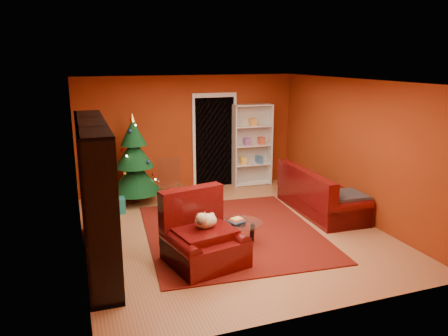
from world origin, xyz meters
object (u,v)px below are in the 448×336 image
object	(u,v)px
dog	(206,221)
sofa	(322,190)
rug	(232,232)
white_bookshelf	(252,145)
armchair	(205,236)
christmas_tree	(134,160)
acrylic_chair	(173,188)
gift_box_red	(174,193)
media_unit	(96,194)
gift_box_teal	(117,205)
coffee_table	(240,233)
gift_box_green	(174,199)

from	to	relation	value
dog	sofa	world-z (taller)	sofa
rug	white_bookshelf	size ratio (longest dim) A/B	1.71
white_bookshelf	armchair	bearing A→B (deg)	-119.54
rug	christmas_tree	xyz separation A→B (m)	(-1.32, 2.22, 0.91)
christmas_tree	acrylic_chair	xyz separation A→B (m)	(0.64, -0.73, -0.45)
white_bookshelf	christmas_tree	bearing A→B (deg)	-168.66
gift_box_red	dog	xyz separation A→B (m)	(-0.26, -3.20, 0.54)
media_unit	rug	bearing A→B (deg)	9.86
gift_box_teal	sofa	world-z (taller)	sofa
dog	media_unit	bearing A→B (deg)	147.42
christmas_tree	acrylic_chair	distance (m)	1.07
gift_box_teal	white_bookshelf	xyz separation A→B (m)	(3.28, 0.94, 0.81)
white_bookshelf	coffee_table	xyz separation A→B (m)	(-1.54, -3.13, -0.77)
white_bookshelf	acrylic_chair	xyz separation A→B (m)	(-2.19, -1.15, -0.49)
gift_box_teal	sofa	distance (m)	4.04
media_unit	gift_box_green	distance (m)	2.82
armchair	sofa	distance (m)	3.16
coffee_table	white_bookshelf	bearing A→B (deg)	63.72
armchair	christmas_tree	bearing A→B (deg)	86.96
rug	christmas_tree	size ratio (longest dim) A/B	1.78
gift_box_green	acrylic_chair	xyz separation A→B (m)	(-0.07, -0.25, 0.32)
white_bookshelf	coffee_table	size ratio (longest dim) A/B	2.71
gift_box_red	media_unit	bearing A→B (deg)	-123.48
gift_box_teal	gift_box_red	bearing A→B (deg)	24.19
dog	acrylic_chair	size ratio (longest dim) A/B	0.43
gift_box_green	armchair	size ratio (longest dim) A/B	0.26
christmas_tree	rug	bearing A→B (deg)	-59.30
white_bookshelf	acrylic_chair	size ratio (longest dim) A/B	2.12
media_unit	white_bookshelf	distance (m)	4.82
rug	gift_box_green	size ratio (longest dim) A/B	11.88
rug	gift_box_teal	bearing A→B (deg)	135.96
rug	gift_box_teal	world-z (taller)	gift_box_teal
christmas_tree	coffee_table	size ratio (longest dim) A/B	2.61
gift_box_green	white_bookshelf	bearing A→B (deg)	23.07
gift_box_green	dog	world-z (taller)	dog
media_unit	christmas_tree	world-z (taller)	media_unit
rug	armchair	size ratio (longest dim) A/B	3.04
rug	white_bookshelf	world-z (taller)	white_bookshelf
media_unit	acrylic_chair	distance (m)	2.51
gift_box_teal	rug	bearing A→B (deg)	-44.04
dog	sofa	bearing A→B (deg)	13.04
christmas_tree	armchair	xyz separation A→B (m)	(0.53, -3.21, -0.48)
gift_box_red	acrylic_chair	distance (m)	0.88
dog	sofa	xyz separation A→B (m)	(2.80, 1.33, -0.20)
sofa	coffee_table	world-z (taller)	sofa
gift_box_green	coffee_table	world-z (taller)	coffee_table
rug	acrylic_chair	bearing A→B (deg)	114.64
dog	acrylic_chair	distance (m)	2.42
coffee_table	gift_box_teal	bearing A→B (deg)	128.33
gift_box_green	coffee_table	bearing A→B (deg)	-75.32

